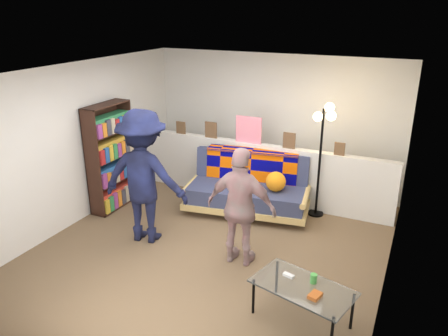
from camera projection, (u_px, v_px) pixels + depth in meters
name	position (u px, v px, depth m)	size (l,w,h in m)	color
ground	(212.00, 248.00, 6.05)	(5.00, 5.00, 0.00)	brown
room_shell	(226.00, 123.00, 5.86)	(4.60, 5.05, 2.45)	silver
half_wall_ledge	(259.00, 172.00, 7.40)	(4.45, 0.15, 1.00)	silver
ledge_decor	(247.00, 132.00, 7.23)	(2.97, 0.02, 0.45)	brown
futon_sofa	(249.00, 188.00, 7.01)	(2.08, 1.22, 0.84)	tan
bookshelf	(111.00, 160.00, 7.04)	(0.29, 0.86, 1.73)	black
coffee_table	(303.00, 289.00, 4.52)	(1.14, 0.81, 0.53)	black
floor_lamp	(323.00, 138.00, 6.59)	(0.37, 0.33, 1.80)	black
person_left	(144.00, 177.00, 5.99)	(1.22, 0.70, 1.89)	black
person_right	(241.00, 207.00, 5.47)	(0.91, 0.38, 1.56)	#D3888F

